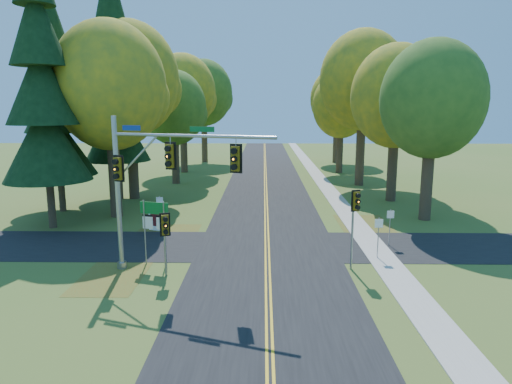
{
  "coord_description": "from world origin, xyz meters",
  "views": [
    {
      "loc": [
        -0.23,
        -23.75,
        8.03
      ],
      "look_at": [
        -0.66,
        2.22,
        3.2
      ],
      "focal_mm": 32.0,
      "sensor_mm": 36.0,
      "label": 1
    }
  ],
  "objects_px": {
    "info_kiosk": "(158,217)",
    "traffic_mast": "(153,174)",
    "east_signal_pole": "(355,210)",
    "route_sign_cluster": "(154,220)"
  },
  "relations": [
    {
      "from": "route_sign_cluster",
      "to": "info_kiosk",
      "type": "distance_m",
      "value": 6.95
    },
    {
      "from": "traffic_mast",
      "to": "info_kiosk",
      "type": "bearing_deg",
      "value": 121.68
    },
    {
      "from": "east_signal_pole",
      "to": "route_sign_cluster",
      "type": "height_order",
      "value": "east_signal_pole"
    },
    {
      "from": "route_sign_cluster",
      "to": "info_kiosk",
      "type": "bearing_deg",
      "value": 118.4
    },
    {
      "from": "route_sign_cluster",
      "to": "info_kiosk",
      "type": "xyz_separation_m",
      "value": [
        -1.4,
        6.65,
        -1.47
      ]
    },
    {
      "from": "east_signal_pole",
      "to": "traffic_mast",
      "type": "bearing_deg",
      "value": 164.28
    },
    {
      "from": "route_sign_cluster",
      "to": "info_kiosk",
      "type": "relative_size",
      "value": 1.83
    },
    {
      "from": "info_kiosk",
      "to": "traffic_mast",
      "type": "bearing_deg",
      "value": -56.46
    },
    {
      "from": "east_signal_pole",
      "to": "info_kiosk",
      "type": "distance_m",
      "value": 13.74
    },
    {
      "from": "east_signal_pole",
      "to": "route_sign_cluster",
      "type": "relative_size",
      "value": 1.2
    }
  ]
}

